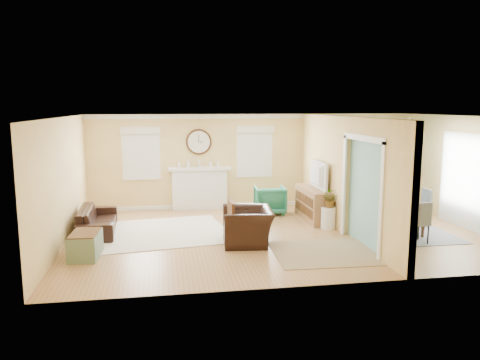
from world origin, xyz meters
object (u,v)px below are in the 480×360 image
eames_chair (248,226)px  green_chair (270,200)px  credenza (314,204)px  sofa (98,220)px  dining_table (392,217)px

eames_chair → green_chair: size_ratio=1.41×
eames_chair → credenza: credenza is taller
sofa → credenza: size_ratio=1.22×
sofa → dining_table: bearing=-99.8°
green_chair → dining_table: size_ratio=0.47×
sofa → eames_chair: bearing=-116.3°
sofa → green_chair: green_chair is taller
sofa → credenza: (5.19, 0.34, 0.11)m
dining_table → green_chair: bearing=52.4°
dining_table → eames_chair: bearing=101.3°
sofa → eames_chair: size_ratio=1.73×
eames_chair → green_chair: 2.79m
credenza → sofa: bearing=-176.2°
eames_chair → dining_table: 3.53m
green_chair → credenza: bearing=142.5°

